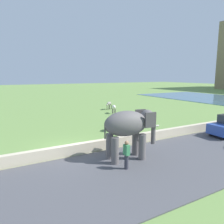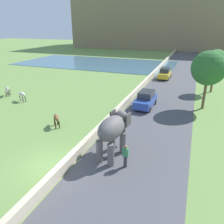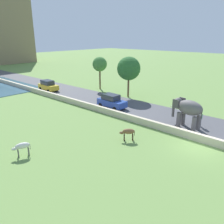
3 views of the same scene
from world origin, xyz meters
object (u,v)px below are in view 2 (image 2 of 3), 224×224
(car_blue, at_px, (146,99))
(cow_brown, at_px, (56,118))
(car_yellow, at_px, (165,73))
(cow_grey, at_px, (7,89))
(elephant, at_px, (113,130))
(cow_white, at_px, (22,95))
(person_beside_elephant, at_px, (125,156))

(car_blue, xyz_separation_m, cow_brown, (-6.34, -7.66, -0.06))
(car_yellow, bearing_deg, cow_brown, -105.89)
(cow_grey, bearing_deg, cow_brown, -26.70)
(elephant, bearing_deg, cow_white, 153.25)
(car_yellow, height_order, cow_white, car_yellow)
(car_yellow, xyz_separation_m, car_blue, (0.00, -14.60, 0.00))
(cow_grey, bearing_deg, cow_white, -18.25)
(car_blue, height_order, cow_brown, car_blue)
(cow_grey, xyz_separation_m, cow_white, (3.29, -1.09, 0.00))
(cow_grey, distance_m, cow_brown, 12.40)
(elephant, xyz_separation_m, person_beside_elephant, (1.19, -0.98, -1.16))
(car_blue, distance_m, cow_brown, 9.94)
(car_blue, relative_size, cow_grey, 3.04)
(person_beside_elephant, height_order, cow_white, person_beside_elephant)
(cow_grey, bearing_deg, elephant, -25.22)
(car_yellow, bearing_deg, person_beside_elephant, -87.30)
(elephant, bearing_deg, car_yellow, 90.07)
(cow_white, bearing_deg, car_yellow, 51.54)
(car_blue, bearing_deg, cow_white, -167.32)
(elephant, relative_size, cow_brown, 2.80)
(person_beside_elephant, xyz_separation_m, cow_brown, (-7.56, 3.63, -0.04))
(cow_white, bearing_deg, cow_grey, 161.75)
(person_beside_elephant, distance_m, car_blue, 11.36)
(cow_grey, xyz_separation_m, cow_brown, (11.08, -5.57, 0.00))
(car_yellow, xyz_separation_m, cow_brown, (-6.34, -22.26, -0.06))
(car_blue, relative_size, cow_white, 2.89)
(car_yellow, height_order, car_blue, same)
(car_blue, xyz_separation_m, cow_grey, (-17.42, -2.09, -0.06))
(elephant, bearing_deg, car_blue, 90.15)
(car_yellow, distance_m, cow_grey, 24.12)
(cow_white, xyz_separation_m, cow_brown, (7.78, -4.49, 0.00))
(person_beside_elephant, distance_m, car_yellow, 25.92)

